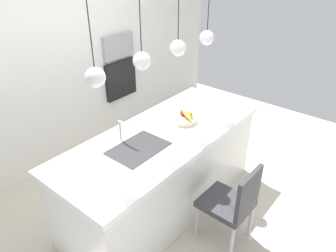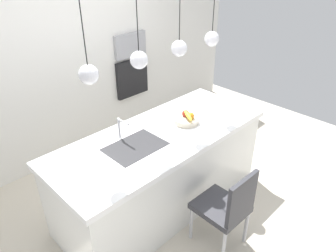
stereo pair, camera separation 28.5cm
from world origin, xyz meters
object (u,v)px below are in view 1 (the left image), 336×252
(fruit_bowl, at_px, (185,118))
(chair_near, at_px, (233,202))
(oven, at_px, (120,79))
(microwave, at_px, (118,46))

(fruit_bowl, xyz_separation_m, chair_near, (-0.34, -0.84, -0.48))
(fruit_bowl, relative_size, oven, 0.50)
(oven, bearing_deg, fruit_bowl, -108.66)
(microwave, height_order, chair_near, microwave)
(oven, distance_m, chair_near, 2.62)
(fruit_bowl, bearing_deg, chair_near, -112.30)
(fruit_bowl, distance_m, oven, 1.70)
(fruit_bowl, distance_m, microwave, 1.74)
(chair_near, bearing_deg, microwave, 70.08)
(oven, xyz_separation_m, chair_near, (-0.88, -2.44, -0.37))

